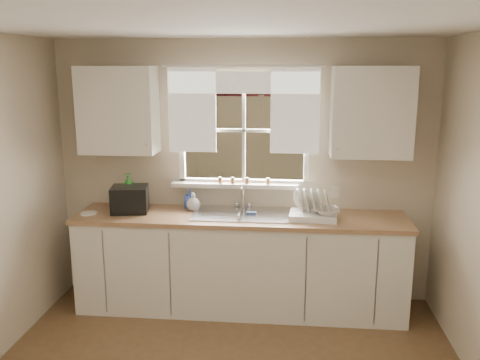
# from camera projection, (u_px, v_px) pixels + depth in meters

# --- Properties ---
(room_walls) EXTENTS (3.62, 4.02, 2.50)m
(room_walls) POSITION_uv_depth(u_px,v_px,m) (211.00, 248.00, 2.88)
(room_walls) COLOR beige
(room_walls) RESTS_ON ground
(ceiling) EXTENTS (3.60, 4.00, 0.02)m
(ceiling) POSITION_uv_depth(u_px,v_px,m) (210.00, 17.00, 2.67)
(ceiling) COLOR silver
(ceiling) RESTS_ON room_walls
(window) EXTENTS (1.38, 0.16, 1.06)m
(window) POSITION_uv_depth(u_px,v_px,m) (244.00, 148.00, 4.84)
(window) COLOR white
(window) RESTS_ON room_walls
(curtains) EXTENTS (1.50, 0.03, 0.81)m
(curtains) POSITION_uv_depth(u_px,v_px,m) (243.00, 101.00, 4.69)
(curtains) COLOR white
(curtains) RESTS_ON room_walls
(base_cabinets) EXTENTS (3.00, 0.62, 0.87)m
(base_cabinets) POSITION_uv_depth(u_px,v_px,m) (240.00, 264.00, 4.75)
(base_cabinets) COLOR white
(base_cabinets) RESTS_ON ground
(countertop) EXTENTS (3.04, 0.65, 0.04)m
(countertop) POSITION_uv_depth(u_px,v_px,m) (240.00, 218.00, 4.66)
(countertop) COLOR #A27751
(countertop) RESTS_ON base_cabinets
(upper_cabinet_left) EXTENTS (0.70, 0.33, 0.80)m
(upper_cabinet_left) POSITION_uv_depth(u_px,v_px,m) (118.00, 110.00, 4.69)
(upper_cabinet_left) COLOR white
(upper_cabinet_left) RESTS_ON room_walls
(upper_cabinet_right) EXTENTS (0.70, 0.33, 0.80)m
(upper_cabinet_right) POSITION_uv_depth(u_px,v_px,m) (371.00, 112.00, 4.48)
(upper_cabinet_right) COLOR white
(upper_cabinet_right) RESTS_ON room_walls
(wall_outlet) EXTENTS (0.08, 0.01, 0.12)m
(wall_outlet) POSITION_uv_depth(u_px,v_px,m) (335.00, 192.00, 4.83)
(wall_outlet) COLOR beige
(wall_outlet) RESTS_ON room_walls
(sill_jars) EXTENTS (0.50, 0.04, 0.06)m
(sill_jars) POSITION_uv_depth(u_px,v_px,m) (242.00, 181.00, 4.85)
(sill_jars) COLOR brown
(sill_jars) RESTS_ON window
(backyard) EXTENTS (20.00, 10.00, 6.13)m
(backyard) POSITION_uv_depth(u_px,v_px,m) (299.00, 7.00, 10.58)
(backyard) COLOR #335421
(backyard) RESTS_ON ground
(sink) EXTENTS (0.88, 0.52, 0.40)m
(sink) POSITION_uv_depth(u_px,v_px,m) (241.00, 222.00, 4.70)
(sink) COLOR #B7B7BC
(sink) RESTS_ON countertop
(dish_rack) EXTENTS (0.44, 0.34, 0.30)m
(dish_rack) POSITION_uv_depth(u_px,v_px,m) (313.00, 210.00, 4.55)
(dish_rack) COLOR white
(dish_rack) RESTS_ON countertop
(bowl) EXTENTS (0.25, 0.25, 0.06)m
(bowl) POSITION_uv_depth(u_px,v_px,m) (327.00, 211.00, 4.49)
(bowl) COLOR white
(bowl) RESTS_ON dish_rack
(soap_bottle_a) EXTENTS (0.14, 0.14, 0.34)m
(soap_bottle_a) POSITION_uv_depth(u_px,v_px,m) (129.00, 191.00, 4.87)
(soap_bottle_a) COLOR #318C2D
(soap_bottle_a) RESTS_ON countertop
(soap_bottle_b) EXTENTS (0.09, 0.09, 0.19)m
(soap_bottle_b) POSITION_uv_depth(u_px,v_px,m) (189.00, 199.00, 4.88)
(soap_bottle_b) COLOR blue
(soap_bottle_b) RESTS_ON countertop
(soap_bottle_c) EXTENTS (0.15, 0.15, 0.17)m
(soap_bottle_c) POSITION_uv_depth(u_px,v_px,m) (193.00, 202.00, 4.80)
(soap_bottle_c) COLOR beige
(soap_bottle_c) RESTS_ON countertop
(saucer) EXTENTS (0.15, 0.15, 0.01)m
(saucer) POSITION_uv_depth(u_px,v_px,m) (89.00, 213.00, 4.70)
(saucer) COLOR white
(saucer) RESTS_ON countertop
(cup) EXTENTS (0.14, 0.14, 0.11)m
(cup) POSITION_uv_depth(u_px,v_px,m) (127.00, 208.00, 4.70)
(cup) COLOR beige
(cup) RESTS_ON countertop
(black_appliance) EXTENTS (0.38, 0.34, 0.24)m
(black_appliance) POSITION_uv_depth(u_px,v_px,m) (130.00, 199.00, 4.75)
(black_appliance) COLOR black
(black_appliance) RESTS_ON countertop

